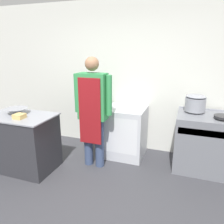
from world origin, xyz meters
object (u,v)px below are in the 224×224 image
person_cook (93,107)px  stock_pot (195,103)px  mixing_bowl (17,111)px  fridge_unit (126,132)px  saute_pan (223,117)px  stove (205,143)px  plastic_tub (19,116)px

person_cook → stock_pot: person_cook is taller
mixing_bowl → stock_pot: stock_pot is taller
fridge_unit → person_cook: bearing=-125.4°
person_cook → saute_pan: size_ratio=7.01×
stove → fridge_unit: 1.32m
mixing_bowl → fridge_unit: bearing=31.3°
mixing_bowl → stock_pot: bearing=20.9°
person_cook → stock_pot: bearing=22.5°
mixing_bowl → saute_pan: 3.11m
stove → mixing_bowl: 3.00m
person_cook → stock_pot: (1.50, 0.62, 0.04)m
saute_pan → stove: bearing=145.8°
person_cook → mixing_bowl: bearing=-161.3°
person_cook → plastic_tub: (-0.92, -0.56, -0.08)m
plastic_tub → stock_pot: 2.69m
plastic_tub → saute_pan: (2.81, 0.93, 0.01)m
fridge_unit → mixing_bowl: (-1.52, -0.92, 0.49)m
mixing_bowl → plastic_tub: bearing=-40.5°
stove → plastic_tub: 2.87m
mixing_bowl → stock_pot: 2.81m
person_cook → plastic_tub: person_cook is taller
person_cook → stove: bearing=16.2°
fridge_unit → stock_pot: bearing=4.0°
stock_pot → person_cook: bearing=-157.5°
fridge_unit → mixing_bowl: mixing_bowl is taller
mixing_bowl → plastic_tub: 0.27m
stock_pot → fridge_unit: bearing=-176.0°
person_cook → saute_pan: (1.88, 0.37, -0.07)m
person_cook → plastic_tub: bearing=-148.8°
stove → saute_pan: size_ratio=3.63×
fridge_unit → stove: bearing=-2.1°
fridge_unit → saute_pan: saute_pan is taller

